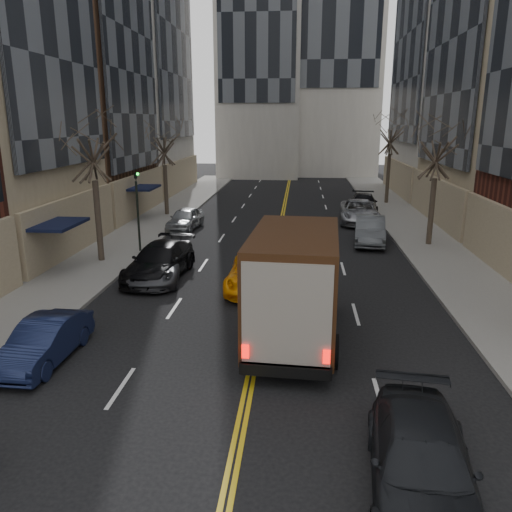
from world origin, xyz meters
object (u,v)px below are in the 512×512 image
at_px(ups_truck, 295,285).
at_px(observer_sedan, 421,463).
at_px(taxi, 255,273).
at_px(pedestrian, 316,268).

bearing_deg(ups_truck, observer_sedan, -66.63).
relative_size(taxi, pedestrian, 2.93).
bearing_deg(observer_sedan, taxi, 116.19).
xyz_separation_m(ups_truck, taxi, (-1.77, 5.04, -1.23)).
xyz_separation_m(ups_truck, observer_sedan, (2.54, -7.00, -1.21)).
relative_size(ups_truck, taxi, 1.44).
bearing_deg(ups_truck, taxi, 112.79).
xyz_separation_m(observer_sedan, taxi, (-4.30, 12.04, -0.02)).
height_order(observer_sedan, pedestrian, pedestrian).
xyz_separation_m(taxi, pedestrian, (2.65, 0.55, 0.15)).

